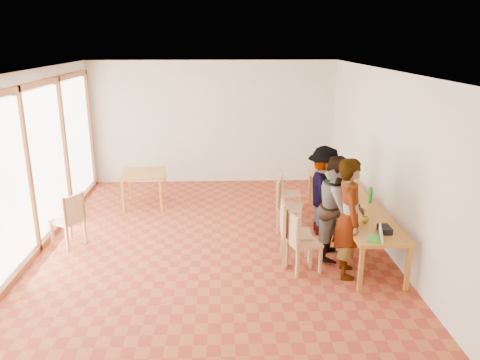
% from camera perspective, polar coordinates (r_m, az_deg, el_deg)
% --- Properties ---
extents(ground, '(8.00, 8.00, 0.00)m').
position_cam_1_polar(ground, '(8.22, -3.54, -8.34)').
color(ground, '#A34B27').
rests_on(ground, ground).
extents(wall_back, '(6.00, 0.10, 3.00)m').
position_cam_1_polar(wall_back, '(11.60, -3.30, 6.98)').
color(wall_back, silver).
rests_on(wall_back, ground).
extents(wall_front, '(6.00, 0.10, 3.00)m').
position_cam_1_polar(wall_front, '(3.98, -5.04, -13.43)').
color(wall_front, silver).
rests_on(wall_front, ground).
extents(wall_right, '(0.10, 8.00, 3.00)m').
position_cam_1_polar(wall_right, '(8.19, 17.76, 1.95)').
color(wall_right, silver).
rests_on(wall_right, ground).
extents(window_wall, '(0.10, 8.00, 3.00)m').
position_cam_1_polar(window_wall, '(8.32, -24.58, 1.43)').
color(window_wall, white).
rests_on(window_wall, ground).
extents(ceiling, '(6.00, 8.00, 0.04)m').
position_cam_1_polar(ceiling, '(7.45, -3.97, 13.17)').
color(ceiling, white).
rests_on(ceiling, wall_back).
extents(communal_table, '(0.80, 4.00, 0.75)m').
position_cam_1_polar(communal_table, '(8.64, 13.26, -2.45)').
color(communal_table, '#AE7026').
rests_on(communal_table, ground).
extents(side_table, '(0.90, 0.90, 0.75)m').
position_cam_1_polar(side_table, '(10.23, -11.64, 0.50)').
color(side_table, '#AE7026').
rests_on(side_table, ground).
extents(chair_near, '(0.50, 0.50, 0.55)m').
position_cam_1_polar(chair_near, '(7.52, 6.08, -5.61)').
color(chair_near, tan).
rests_on(chair_near, ground).
extents(chair_mid, '(0.55, 0.55, 0.52)m').
position_cam_1_polar(chair_mid, '(7.29, 7.12, -6.73)').
color(chair_mid, tan).
rests_on(chair_mid, ground).
extents(chair_far, '(0.56, 0.56, 0.53)m').
position_cam_1_polar(chair_far, '(8.76, 5.40, -2.41)').
color(chair_far, tan).
rests_on(chair_far, ground).
extents(chair_empty, '(0.43, 0.43, 0.47)m').
position_cam_1_polar(chair_empty, '(9.66, 5.56, -1.00)').
color(chair_empty, tan).
rests_on(chair_empty, ground).
extents(chair_spare, '(0.62, 0.62, 0.51)m').
position_cam_1_polar(chair_spare, '(8.58, -19.96, -3.98)').
color(chair_spare, tan).
rests_on(chair_spare, ground).
extents(person_near, '(0.51, 0.72, 1.85)m').
position_cam_1_polar(person_near, '(7.19, 13.17, -4.54)').
color(person_near, gray).
rests_on(person_near, ground).
extents(person_mid, '(0.93, 1.03, 1.72)m').
position_cam_1_polar(person_mid, '(7.79, 11.83, -3.28)').
color(person_mid, gray).
rests_on(person_mid, ground).
extents(person_far, '(0.64, 1.08, 1.66)m').
position_cam_1_polar(person_far, '(8.67, 10.14, -1.30)').
color(person_far, gray).
rests_on(person_far, ground).
extents(laptop_near, '(0.30, 0.31, 0.22)m').
position_cam_1_polar(laptop_near, '(6.96, 16.40, -6.57)').
color(laptop_near, green).
rests_on(laptop_near, communal_table).
extents(laptop_mid, '(0.20, 0.24, 0.20)m').
position_cam_1_polar(laptop_mid, '(8.50, 13.55, -2.07)').
color(laptop_mid, green).
rests_on(laptop_mid, communal_table).
extents(laptop_far, '(0.25, 0.27, 0.19)m').
position_cam_1_polar(laptop_far, '(9.79, 10.74, 0.62)').
color(laptop_far, green).
rests_on(laptop_far, communal_table).
extents(yellow_mug, '(0.17, 0.17, 0.10)m').
position_cam_1_polar(yellow_mug, '(7.54, 14.95, -4.68)').
color(yellow_mug, gold).
rests_on(yellow_mug, communal_table).
extents(green_bottle, '(0.07, 0.07, 0.28)m').
position_cam_1_polar(green_bottle, '(8.41, 15.62, -1.82)').
color(green_bottle, '#1B7E1D').
rests_on(green_bottle, communal_table).
extents(clear_glass, '(0.07, 0.07, 0.09)m').
position_cam_1_polar(clear_glass, '(10.18, 11.03, 1.19)').
color(clear_glass, silver).
rests_on(clear_glass, communal_table).
extents(condiment_cup, '(0.08, 0.08, 0.06)m').
position_cam_1_polar(condiment_cup, '(9.68, 12.04, 0.22)').
color(condiment_cup, white).
rests_on(condiment_cup, communal_table).
extents(pink_phone, '(0.05, 0.10, 0.01)m').
position_cam_1_polar(pink_phone, '(9.04, 11.87, -1.11)').
color(pink_phone, '#F546A5').
rests_on(pink_phone, communal_table).
extents(black_pouch, '(0.16, 0.26, 0.09)m').
position_cam_1_polar(black_pouch, '(7.27, 17.23, -5.76)').
color(black_pouch, black).
rests_on(black_pouch, communal_table).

